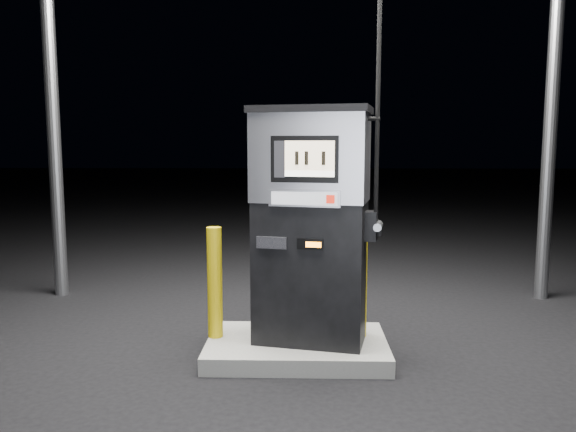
{
  "coord_description": "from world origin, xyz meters",
  "views": [
    {
      "loc": [
        0.05,
        -4.84,
        1.88
      ],
      "look_at": [
        -0.08,
        0.0,
        1.26
      ],
      "focal_mm": 35.0,
      "sensor_mm": 36.0,
      "label": 1
    }
  ],
  "objects": [
    {
      "name": "pump_island",
      "position": [
        0.0,
        0.0,
        0.07
      ],
      "size": [
        1.6,
        1.0,
        0.15
      ],
      "primitive_type": "cube",
      "color": "slate",
      "rests_on": "ground"
    },
    {
      "name": "bollard_left",
      "position": [
        -0.74,
        0.06,
        0.65
      ],
      "size": [
        0.15,
        0.15,
        1.0
      ],
      "primitive_type": "cylinder",
      "rotation": [
        0.0,
        0.0,
        0.13
      ],
      "color": "gold",
      "rests_on": "pump_island"
    },
    {
      "name": "bollard_right",
      "position": [
        0.57,
        0.11,
        0.61
      ],
      "size": [
        0.16,
        0.16,
        0.91
      ],
      "primitive_type": "cylinder",
      "rotation": [
        0.0,
        0.0,
        -0.34
      ],
      "color": "gold",
      "rests_on": "pump_island"
    },
    {
      "name": "fuel_dispenser",
      "position": [
        0.12,
        0.0,
        1.2
      ],
      "size": [
        1.18,
        0.8,
        4.26
      ],
      "rotation": [
        0.0,
        0.0,
        -0.2
      ],
      "color": "black",
      "rests_on": "pump_island"
    },
    {
      "name": "ground",
      "position": [
        0.0,
        0.0,
        0.0
      ],
      "size": [
        80.0,
        80.0,
        0.0
      ],
      "primitive_type": "plane",
      "color": "black",
      "rests_on": "ground"
    }
  ]
}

